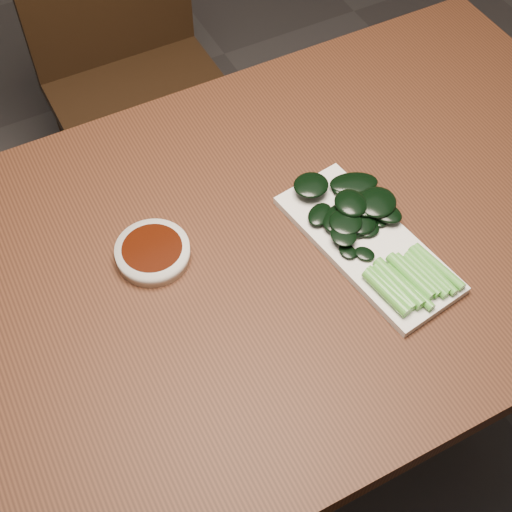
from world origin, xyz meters
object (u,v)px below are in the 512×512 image
object	(u,v)px
sauce_bowl	(153,252)
gai_lan	(371,230)
table	(262,272)
serving_plate	(367,243)
chair_far	(133,72)

from	to	relation	value
sauce_bowl	gai_lan	bearing A→B (deg)	-21.71
sauce_bowl	table	bearing A→B (deg)	-20.53
table	gai_lan	distance (m)	0.20
sauce_bowl	serving_plate	size ratio (longest dim) A/B	0.35
chair_far	gai_lan	bearing A→B (deg)	-83.83
serving_plate	gai_lan	size ratio (longest dim) A/B	1.06
sauce_bowl	serving_plate	xyz separation A→B (m)	(0.31, -0.14, -0.01)
gai_lan	chair_far	bearing A→B (deg)	96.34
sauce_bowl	gai_lan	world-z (taller)	gai_lan
gai_lan	serving_plate	bearing A→B (deg)	-139.94
table	chair_far	xyz separation A→B (m)	(0.06, 0.81, -0.19)
chair_far	sauce_bowl	bearing A→B (deg)	-106.87
sauce_bowl	serving_plate	distance (m)	0.34
sauce_bowl	gai_lan	distance (m)	0.35
chair_far	gai_lan	world-z (taller)	chair_far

